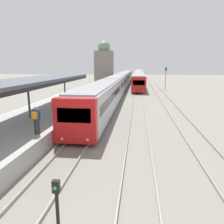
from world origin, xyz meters
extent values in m
cube|color=#4C515B|center=(-4.42, 13.64, 3.84)|extent=(4.00, 20.71, 0.20)
cube|color=black|center=(-2.46, 13.64, 3.62)|extent=(0.08, 20.71, 0.24)
cylinder|color=#47474C|center=(-4.42, 13.64, 2.38)|extent=(0.16, 0.16, 2.73)
cylinder|color=#47474C|center=(-4.42, 21.93, 2.38)|extent=(0.16, 0.16, 2.73)
cylinder|color=#2D2D33|center=(-2.16, 9.87, 1.44)|extent=(0.14, 0.14, 0.85)
cylinder|color=#2D2D33|center=(-1.96, 9.87, 1.44)|extent=(0.14, 0.14, 0.85)
cube|color=navy|center=(-2.06, 9.87, 2.16)|extent=(0.40, 0.22, 0.60)
sphere|color=tan|center=(-2.06, 9.87, 2.57)|extent=(0.22, 0.22, 0.22)
cube|color=orange|center=(-2.06, 9.67, 2.18)|extent=(0.30, 0.18, 0.40)
cube|color=red|center=(0.00, 10.80, 1.66)|extent=(2.65, 0.70, 2.78)
cube|color=black|center=(0.00, 10.47, 2.05)|extent=(2.07, 0.04, 0.89)
sphere|color=#EFEACC|center=(-0.79, 10.46, 0.57)|extent=(0.16, 0.16, 0.16)
sphere|color=#EFEACC|center=(0.79, 10.46, 0.57)|extent=(0.16, 0.16, 0.16)
cube|color=#A8ADB7|center=(0.00, 19.52, 1.66)|extent=(2.65, 16.72, 2.78)
cube|color=gray|center=(0.00, 19.52, 3.11)|extent=(2.33, 16.39, 0.12)
cube|color=black|center=(0.00, 19.52, 1.97)|extent=(2.67, 15.39, 0.72)
cylinder|color=black|center=(-1.13, 14.08, 0.35)|extent=(0.12, 0.70, 0.70)
cylinder|color=black|center=(1.13, 14.08, 0.35)|extent=(0.12, 0.70, 0.70)
cylinder|color=black|center=(-1.13, 24.95, 0.35)|extent=(0.12, 0.70, 0.70)
cylinder|color=black|center=(1.13, 24.95, 0.35)|extent=(0.12, 0.70, 0.70)
cube|color=#A8ADB7|center=(0.00, 36.59, 1.66)|extent=(2.65, 16.72, 2.78)
cube|color=gray|center=(0.00, 36.59, 3.11)|extent=(2.33, 16.39, 0.12)
cube|color=black|center=(0.00, 36.59, 1.97)|extent=(2.67, 15.39, 0.72)
cylinder|color=black|center=(-1.13, 31.16, 0.35)|extent=(0.12, 0.70, 0.70)
cylinder|color=black|center=(1.13, 31.16, 0.35)|extent=(0.12, 0.70, 0.70)
cylinder|color=black|center=(-1.13, 42.03, 0.35)|extent=(0.12, 0.70, 0.70)
cylinder|color=black|center=(1.13, 42.03, 0.35)|extent=(0.12, 0.70, 0.70)
cube|color=#A8ADB7|center=(0.00, 53.66, 1.66)|extent=(2.65, 16.72, 2.78)
cube|color=gray|center=(0.00, 53.66, 3.11)|extent=(2.33, 16.39, 0.12)
cube|color=black|center=(0.00, 53.66, 1.97)|extent=(2.67, 15.39, 0.72)
cylinder|color=black|center=(-1.13, 48.23, 0.35)|extent=(0.12, 0.70, 0.70)
cylinder|color=black|center=(1.13, 48.23, 0.35)|extent=(0.12, 0.70, 0.70)
cylinder|color=black|center=(-1.13, 59.10, 0.35)|extent=(0.12, 0.70, 0.70)
cylinder|color=black|center=(1.13, 59.10, 0.35)|extent=(0.12, 0.70, 0.70)
cube|color=#A8ADB7|center=(0.00, 70.74, 1.66)|extent=(2.65, 16.72, 2.78)
cube|color=gray|center=(0.00, 70.74, 3.11)|extent=(2.33, 16.39, 0.12)
cube|color=black|center=(0.00, 70.74, 1.97)|extent=(2.67, 15.39, 0.72)
cylinder|color=black|center=(-1.13, 65.30, 0.35)|extent=(0.12, 0.70, 0.70)
cylinder|color=black|center=(1.13, 65.30, 0.35)|extent=(0.12, 0.70, 0.70)
cylinder|color=black|center=(-1.13, 76.17, 0.35)|extent=(0.12, 0.70, 0.70)
cylinder|color=black|center=(1.13, 76.17, 0.35)|extent=(0.12, 0.70, 0.70)
cube|color=red|center=(3.86, 36.96, 1.64)|extent=(2.62, 0.70, 2.73)
cube|color=black|center=(3.86, 36.63, 2.02)|extent=(2.04, 0.04, 0.87)
sphere|color=#EFEACC|center=(3.08, 36.62, 0.57)|extent=(0.16, 0.16, 0.16)
sphere|color=#EFEACC|center=(4.65, 36.62, 0.57)|extent=(0.16, 0.16, 0.16)
cube|color=#B7B7BC|center=(3.86, 45.66, 1.64)|extent=(2.62, 16.70, 2.73)
cube|color=gray|center=(3.86, 45.66, 3.06)|extent=(2.30, 16.37, 0.12)
cube|color=black|center=(3.86, 45.66, 1.94)|extent=(2.64, 15.37, 0.71)
cylinder|color=black|center=(2.75, 40.23, 0.35)|extent=(0.12, 0.70, 0.70)
cylinder|color=black|center=(4.98, 40.23, 0.35)|extent=(0.12, 0.70, 0.70)
cylinder|color=black|center=(2.75, 51.09, 0.35)|extent=(0.12, 0.70, 0.70)
cylinder|color=black|center=(4.98, 51.09, 0.35)|extent=(0.12, 0.70, 0.70)
cube|color=#B7B7BC|center=(3.86, 62.71, 1.64)|extent=(2.62, 16.70, 2.73)
cube|color=gray|center=(3.86, 62.71, 3.06)|extent=(2.30, 16.37, 0.12)
cube|color=black|center=(3.86, 62.71, 1.94)|extent=(2.64, 15.37, 0.71)
cylinder|color=black|center=(2.75, 57.29, 0.35)|extent=(0.12, 0.70, 0.70)
cylinder|color=black|center=(4.98, 57.29, 0.35)|extent=(0.12, 0.70, 0.70)
cylinder|color=black|center=(2.75, 68.14, 0.35)|extent=(0.12, 0.70, 0.70)
cylinder|color=black|center=(4.98, 68.14, 0.35)|extent=(0.12, 0.70, 0.70)
cube|color=#B7B7BC|center=(3.86, 79.77, 1.64)|extent=(2.62, 16.70, 2.73)
cube|color=gray|center=(3.86, 79.77, 3.06)|extent=(2.30, 16.37, 0.12)
cube|color=black|center=(3.86, 79.77, 1.94)|extent=(2.64, 15.37, 0.71)
cylinder|color=black|center=(2.75, 74.34, 0.35)|extent=(0.12, 0.70, 0.70)
cylinder|color=black|center=(4.98, 74.34, 0.35)|extent=(0.12, 0.70, 0.70)
cylinder|color=black|center=(2.75, 85.20, 0.35)|extent=(0.12, 0.70, 0.70)
cylinder|color=black|center=(4.98, 85.20, 0.35)|extent=(0.12, 0.70, 0.70)
cube|color=#B7B7BC|center=(3.86, 96.82, 1.64)|extent=(2.62, 16.70, 2.73)
cube|color=gray|center=(3.86, 96.82, 3.06)|extent=(2.30, 16.37, 0.12)
cube|color=black|center=(3.86, 96.82, 1.94)|extent=(2.64, 15.37, 0.71)
cylinder|color=black|center=(2.75, 91.39, 0.35)|extent=(0.12, 0.70, 0.70)
cylinder|color=black|center=(4.98, 91.39, 0.35)|extent=(0.12, 0.70, 0.70)
cylinder|color=black|center=(2.75, 102.25, 0.35)|extent=(0.12, 0.70, 0.70)
cylinder|color=black|center=(4.98, 102.25, 0.35)|extent=(0.12, 0.70, 0.70)
cylinder|color=black|center=(1.59, 3.40, 0.77)|extent=(0.10, 0.10, 1.54)
cube|color=black|center=(1.59, 3.40, 1.72)|extent=(0.20, 0.14, 0.36)
sphere|color=green|center=(1.59, 3.31, 1.72)|extent=(0.11, 0.11, 0.11)
cylinder|color=gray|center=(9.24, 43.64, 2.31)|extent=(0.14, 0.14, 4.62)
cube|color=black|center=(9.24, 43.64, 4.27)|extent=(0.28, 0.20, 0.70)
sphere|color=green|center=(9.24, 43.52, 4.41)|extent=(0.14, 0.14, 0.14)
cube|color=slate|center=(-4.19, 49.39, 4.09)|extent=(4.00, 4.00, 8.18)
sphere|color=slate|center=(-4.19, 49.39, 8.97)|extent=(2.87, 2.87, 2.87)
camera|label=1|loc=(3.75, -1.78, 4.96)|focal=35.00mm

